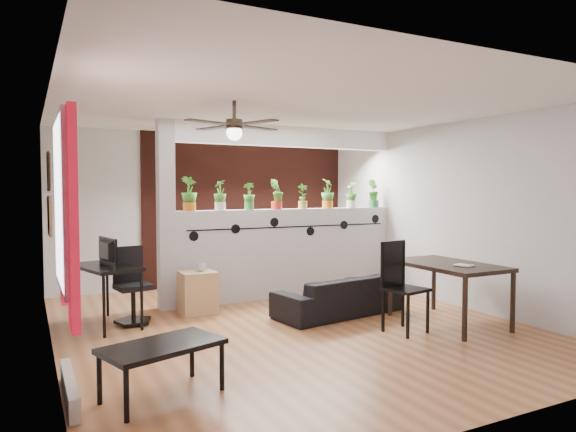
# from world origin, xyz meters

# --- Properties ---
(room_shell) EXTENTS (6.30, 7.10, 2.90)m
(room_shell) POSITION_xyz_m (0.00, 0.00, 1.30)
(room_shell) COLOR brown
(room_shell) RESTS_ON ground
(partition_wall) EXTENTS (3.60, 0.18, 1.35)m
(partition_wall) POSITION_xyz_m (0.80, 1.50, 0.68)
(partition_wall) COLOR #BCBCC1
(partition_wall) RESTS_ON ground
(ceiling_header) EXTENTS (3.60, 0.18, 0.30)m
(ceiling_header) POSITION_xyz_m (0.80, 1.50, 2.45)
(ceiling_header) COLOR white
(ceiling_header) RESTS_ON room_shell
(pier_column) EXTENTS (0.22, 0.20, 2.60)m
(pier_column) POSITION_xyz_m (-1.11, 1.50, 1.30)
(pier_column) COLOR #BCBCC1
(pier_column) RESTS_ON ground
(brick_panel) EXTENTS (3.90, 0.05, 2.60)m
(brick_panel) POSITION_xyz_m (0.80, 2.97, 1.30)
(brick_panel) COLOR #983B2C
(brick_panel) RESTS_ON ground
(vine_decal) EXTENTS (3.31, 0.01, 0.30)m
(vine_decal) POSITION_xyz_m (0.80, 1.40, 1.08)
(vine_decal) COLOR black
(vine_decal) RESTS_ON partition_wall
(window_assembly) EXTENTS (0.09, 1.30, 1.55)m
(window_assembly) POSITION_xyz_m (-2.56, -1.20, 1.51)
(window_assembly) COLOR white
(window_assembly) RESTS_ON room_shell
(baseboard_heater) EXTENTS (0.08, 1.00, 0.18)m
(baseboard_heater) POSITION_xyz_m (-2.54, -1.20, 0.09)
(baseboard_heater) COLOR silver
(baseboard_heater) RESTS_ON ground
(corkboard) EXTENTS (0.03, 0.60, 0.45)m
(corkboard) POSITION_xyz_m (-2.58, 0.95, 1.35)
(corkboard) COLOR olive
(corkboard) RESTS_ON room_shell
(framed_art) EXTENTS (0.03, 0.34, 0.44)m
(framed_art) POSITION_xyz_m (-2.58, 0.90, 1.85)
(framed_art) COLOR #8C7259
(framed_art) RESTS_ON room_shell
(ceiling_fan) EXTENTS (1.19, 1.19, 0.43)m
(ceiling_fan) POSITION_xyz_m (-0.80, -0.30, 2.31)
(ceiling_fan) COLOR black
(ceiling_fan) RESTS_ON room_shell
(potted_plant_0) EXTENTS (0.32, 0.33, 0.48)m
(potted_plant_0) POSITION_xyz_m (-0.78, 1.50, 1.60)
(potted_plant_0) COLOR orange
(potted_plant_0) RESTS_ON partition_wall
(potted_plant_1) EXTENTS (0.28, 0.29, 0.44)m
(potted_plant_1) POSITION_xyz_m (-0.33, 1.50, 1.58)
(potted_plant_1) COLOR white
(potted_plant_1) RESTS_ON partition_wall
(potted_plant_2) EXTENTS (0.22, 0.18, 0.40)m
(potted_plant_2) POSITION_xyz_m (0.12, 1.50, 1.56)
(potted_plant_2) COLOR #2F802E
(potted_plant_2) RESTS_ON partition_wall
(potted_plant_3) EXTENTS (0.28, 0.25, 0.46)m
(potted_plant_3) POSITION_xyz_m (0.57, 1.50, 1.59)
(potted_plant_3) COLOR red
(potted_plant_3) RESTS_ON partition_wall
(potted_plant_4) EXTENTS (0.25, 0.25, 0.39)m
(potted_plant_4) POSITION_xyz_m (1.03, 1.50, 1.56)
(potted_plant_4) COLOR gold
(potted_plant_4) RESTS_ON partition_wall
(potted_plant_5) EXTENTS (0.30, 0.31, 0.46)m
(potted_plant_5) POSITION_xyz_m (1.48, 1.50, 1.60)
(potted_plant_5) COLOR orange
(potted_plant_5) RESTS_ON partition_wall
(potted_plant_6) EXTENTS (0.18, 0.22, 0.41)m
(potted_plant_6) POSITION_xyz_m (1.93, 1.50, 1.57)
(potted_plant_6) COLOR white
(potted_plant_6) RESTS_ON partition_wall
(potted_plant_7) EXTENTS (0.28, 0.31, 0.47)m
(potted_plant_7) POSITION_xyz_m (2.38, 1.50, 1.60)
(potted_plant_7) COLOR #2F833E
(potted_plant_7) RESTS_ON partition_wall
(sofa) EXTENTS (1.73, 0.89, 0.49)m
(sofa) POSITION_xyz_m (0.82, 0.16, 0.24)
(sofa) COLOR black
(sofa) RESTS_ON ground
(cube_shelf) EXTENTS (0.46, 0.41, 0.56)m
(cube_shelf) POSITION_xyz_m (-0.80, 1.08, 0.28)
(cube_shelf) COLOR tan
(cube_shelf) RESTS_ON ground
(cup) EXTENTS (0.16, 0.16, 0.11)m
(cup) POSITION_xyz_m (-0.75, 1.08, 0.61)
(cup) COLOR gray
(cup) RESTS_ON cube_shelf
(computer_desk) EXTENTS (0.80, 1.13, 0.74)m
(computer_desk) POSITION_xyz_m (-1.98, 0.96, 0.67)
(computer_desk) COLOR black
(computer_desk) RESTS_ON ground
(monitor) EXTENTS (0.32, 0.12, 0.18)m
(monitor) POSITION_xyz_m (-1.98, 1.11, 0.83)
(monitor) COLOR black
(monitor) RESTS_ON computer_desk
(office_chair) EXTENTS (0.48, 0.48, 0.92)m
(office_chair) POSITION_xyz_m (-1.68, 0.95, 0.41)
(office_chair) COLOR black
(office_chair) RESTS_ON ground
(dining_table) EXTENTS (0.83, 1.37, 0.75)m
(dining_table) POSITION_xyz_m (1.78, -0.83, 0.67)
(dining_table) COLOR black
(dining_table) RESTS_ON ground
(book) EXTENTS (0.20, 0.24, 0.02)m
(book) POSITION_xyz_m (1.68, -1.13, 0.76)
(book) COLOR gray
(book) RESTS_ON dining_table
(folding_chair) EXTENTS (0.50, 0.50, 1.05)m
(folding_chair) POSITION_xyz_m (1.04, -0.82, 0.62)
(folding_chair) COLOR black
(folding_chair) RESTS_ON ground
(coffee_table) EXTENTS (1.04, 0.77, 0.43)m
(coffee_table) POSITION_xyz_m (-1.87, -1.48, 0.38)
(coffee_table) COLOR black
(coffee_table) RESTS_ON ground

